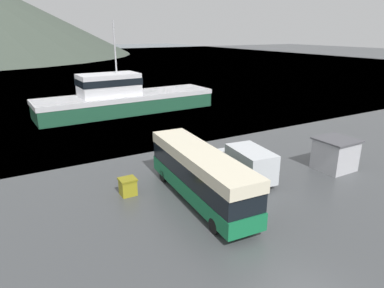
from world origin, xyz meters
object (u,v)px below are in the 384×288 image
Objects in this scene: tour_bus at (200,173)px; storage_bin at (128,186)px; delivery_van at (247,163)px; dock_kiosk at (335,154)px; fishing_boat at (124,98)px; small_boat at (126,94)px.

tour_bus is 5.05m from storage_bin.
dock_kiosk is (7.30, -1.98, -0.03)m from delivery_van.
delivery_van is at bearing -1.07° from fishing_boat.
tour_bus is at bearing 175.90° from dock_kiosk.
small_boat is (4.23, 11.10, -1.59)m from fishing_boat.
fishing_boat reaches higher than small_boat.
dock_kiosk is 0.36× the size of small_boat.
delivery_van is 7.56m from dock_kiosk.
delivery_van is 0.24× the size of fishing_boat.
delivery_van is 25.55m from fishing_boat.
delivery_van is at bearing -120.96° from small_boat.
delivery_van reaches higher than storage_bin.
dock_kiosk is at bearing -13.85° from storage_bin.
fishing_boat is at bearing 84.95° from tour_bus.
tour_bus is 1.37× the size of small_boat.
tour_bus is 9.21× the size of storage_bin.
fishing_boat reaches higher than tour_bus.
delivery_van is (4.69, 1.12, -0.58)m from tour_bus.
fishing_boat is (-0.52, 25.54, 0.65)m from delivery_van.
delivery_van is at bearing 17.25° from tour_bus.
tour_bus is 4.86m from delivery_van.
fishing_boat is 11.98m from small_boat.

